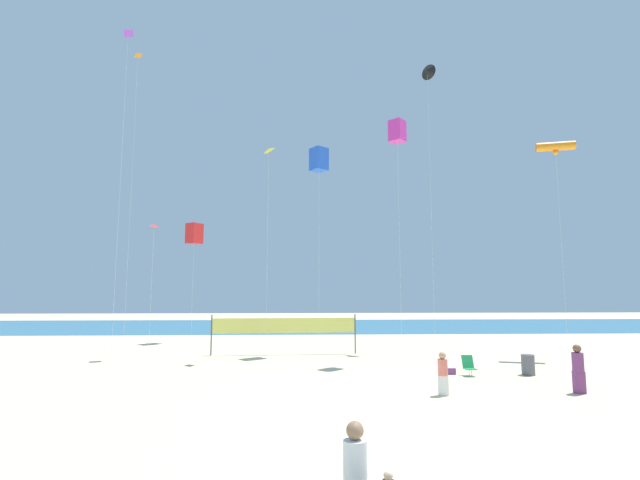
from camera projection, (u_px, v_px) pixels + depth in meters
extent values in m
plane|color=beige|center=(350.00, 395.00, 16.29)|extent=(120.00, 120.00, 0.00)
cube|color=teal|center=(318.00, 326.00, 48.55)|extent=(120.00, 20.00, 0.01)
cylinder|color=white|center=(355.00, 461.00, 7.10)|extent=(0.39, 0.39, 0.65)
sphere|color=#997051|center=(355.00, 430.00, 7.16)|extent=(0.29, 0.29, 0.29)
sphere|color=beige|center=(388.00, 476.00, 7.14)|extent=(0.16, 0.16, 0.16)
cube|color=white|center=(443.00, 385.00, 16.25)|extent=(0.34, 0.21, 0.72)
cylinder|color=#EA7260|center=(443.00, 367.00, 16.32)|extent=(0.36, 0.36, 0.60)
sphere|color=tan|center=(442.00, 355.00, 16.37)|extent=(0.27, 0.27, 0.27)
cube|color=#7A3872|center=(579.00, 382.00, 16.59)|extent=(0.39, 0.24, 0.82)
cylinder|color=#7A3872|center=(578.00, 362.00, 16.67)|extent=(0.41, 0.41, 0.68)
sphere|color=brown|center=(577.00, 349.00, 16.73)|extent=(0.30, 0.30, 0.30)
cube|color=#1E8C4C|center=(470.00, 369.00, 19.90)|extent=(0.52, 0.48, 0.03)
cube|color=#1E8C4C|center=(468.00, 362.00, 20.22)|extent=(0.52, 0.23, 0.57)
cylinder|color=silver|center=(472.00, 373.00, 19.74)|extent=(0.03, 0.03, 0.32)
cylinder|color=silver|center=(469.00, 372.00, 20.03)|extent=(0.03, 0.03, 0.32)
cylinder|color=#595960|center=(528.00, 365.00, 20.19)|extent=(0.58, 0.58, 0.92)
cylinder|color=#4C4C51|center=(211.00, 335.00, 26.42)|extent=(0.08, 0.08, 2.40)
cylinder|color=#4C4C51|center=(355.00, 334.00, 27.21)|extent=(0.08, 0.08, 2.40)
cube|color=#EAE566|center=(284.00, 325.00, 26.88)|extent=(8.74, 0.48, 0.90)
cube|color=#7A3872|center=(452.00, 371.00, 20.30)|extent=(0.35, 0.17, 0.28)
cylinder|color=silver|center=(193.00, 287.00, 33.76)|extent=(0.01, 0.01, 8.27)
cube|color=red|center=(194.00, 234.00, 34.24)|extent=(1.38, 1.38, 1.58)
cylinder|color=silver|center=(120.00, 193.00, 23.49)|extent=(0.01, 0.01, 18.11)
pyramid|color=purple|center=(128.00, 33.00, 24.55)|extent=(0.67, 0.67, 0.32)
cylinder|color=silver|center=(267.00, 252.00, 25.68)|extent=(0.01, 0.01, 12.18)
pyramid|color=yellow|center=(268.00, 150.00, 26.37)|extent=(0.78, 0.79, 0.45)
cylinder|color=silver|center=(431.00, 205.00, 30.64)|extent=(0.01, 0.01, 19.61)
cone|color=black|center=(427.00, 71.00, 31.76)|extent=(1.05, 1.11, 1.14)
cylinder|color=silver|center=(131.00, 197.00, 29.77)|extent=(0.01, 0.01, 20.30)
pyramid|color=orange|center=(138.00, 55.00, 30.94)|extent=(0.50, 0.50, 0.34)
cylinder|color=silver|center=(151.00, 291.00, 25.76)|extent=(0.01, 0.01, 7.63)
pyramid|color=red|center=(154.00, 226.00, 26.20)|extent=(0.79, 0.78, 0.28)
cylinder|color=silver|center=(562.00, 248.00, 26.72)|extent=(0.01, 0.01, 12.80)
cylinder|color=orange|center=(555.00, 146.00, 27.45)|extent=(2.29, 1.10, 0.55)
sphere|color=orange|center=(556.00, 152.00, 27.41)|extent=(0.33, 0.33, 0.33)
cylinder|color=silver|center=(319.00, 254.00, 27.92)|extent=(0.01, 0.01, 12.34)
cube|color=blue|center=(319.00, 160.00, 28.63)|extent=(1.30, 1.30, 1.48)
cylinder|color=silver|center=(400.00, 243.00, 24.77)|extent=(0.01, 0.01, 13.05)
cube|color=#D833A5|center=(397.00, 131.00, 25.52)|extent=(1.11, 1.11, 1.25)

